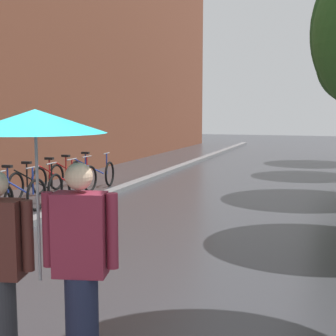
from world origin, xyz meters
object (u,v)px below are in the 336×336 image
object	(u,v)px
parked_bicycle_5	(35,187)
parked_bicycle_8	(92,172)
parked_bicycle_6	(57,181)
parked_bicycle_7	(73,177)
couple_under_umbrella	(38,206)
parked_bicycle_4	(16,192)

from	to	relation	value
parked_bicycle_5	parked_bicycle_8	xyz separation A→B (m)	(0.04, 2.72, 0.00)
parked_bicycle_6	parked_bicycle_8	xyz separation A→B (m)	(0.08, 1.73, 0.00)
parked_bicycle_5	parked_bicycle_7	world-z (taller)	same
parked_bicycle_5	parked_bicycle_6	world-z (taller)	same
parked_bicycle_5	couple_under_umbrella	size ratio (longest dim) A/B	0.53
parked_bicycle_5	parked_bicycle_8	bearing A→B (deg)	89.13
parked_bicycle_4	parked_bicycle_8	size ratio (longest dim) A/B	0.94
parked_bicycle_5	parked_bicycle_8	world-z (taller)	same
parked_bicycle_4	parked_bicycle_7	distance (m)	2.51
parked_bicycle_7	parked_bicycle_5	bearing A→B (deg)	-89.52
parked_bicycle_5	parked_bicycle_7	distance (m)	1.73
parked_bicycle_4	parked_bicycle_7	xyz separation A→B (m)	(-0.06, 2.51, 0.00)
couple_under_umbrella	parked_bicycle_8	bearing A→B (deg)	115.57
parked_bicycle_8	parked_bicycle_5	bearing A→B (deg)	-90.87
parked_bicycle_6	parked_bicycle_5	bearing A→B (deg)	-87.83
parked_bicycle_6	parked_bicycle_8	world-z (taller)	same
parked_bicycle_5	parked_bicycle_6	xyz separation A→B (m)	(-0.04, 0.99, 0.00)
parked_bicycle_6	parked_bicycle_7	bearing A→B (deg)	88.23
parked_bicycle_5	parked_bicycle_7	size ratio (longest dim) A/B	1.04
parked_bicycle_5	parked_bicycle_6	size ratio (longest dim) A/B	1.03
parked_bicycle_4	parked_bicycle_8	world-z (taller)	same
parked_bicycle_8	parked_bicycle_6	bearing A→B (deg)	-92.59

